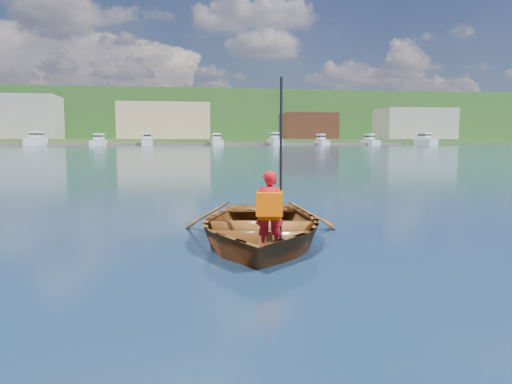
{
  "coord_description": "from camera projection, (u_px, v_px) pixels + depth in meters",
  "views": [
    {
      "loc": [
        -0.21,
        -7.8,
        1.51
      ],
      "look_at": [
        0.89,
        -0.61,
        0.75
      ],
      "focal_mm": 35.0,
      "sensor_mm": 36.0,
      "label": 1
    }
  ],
  "objects": [
    {
      "name": "shoreline",
      "position": [
        179.0,
        122.0,
        239.39
      ],
      "size": [
        400.0,
        140.0,
        22.0
      ],
      "color": "#385626",
      "rests_on": "ground"
    },
    {
      "name": "hillside_trees",
      "position": [
        149.0,
        108.0,
        232.83
      ],
      "size": [
        297.37,
        89.44,
        27.09
      ],
      "color": "#382314",
      "rests_on": "ground"
    },
    {
      "name": "marina_yachts",
      "position": [
        193.0,
        141.0,
        149.16
      ],
      "size": [
        140.48,
        12.64,
        4.33
      ],
      "color": "silver",
      "rests_on": "ground"
    },
    {
      "name": "waterfront_buildings",
      "position": [
        156.0,
        122.0,
        168.09
      ],
      "size": [
        202.0,
        16.0,
        14.0
      ],
      "color": "maroon",
      "rests_on": "ground"
    },
    {
      "name": "rowboat",
      "position": [
        259.0,
        226.0,
        7.37
      ],
      "size": [
        3.31,
        4.17,
        0.78
      ],
      "color": "brown",
      "rests_on": "ground"
    },
    {
      "name": "ground",
      "position": [
        194.0,
        236.0,
        7.85
      ],
      "size": [
        600.0,
        600.0,
        0.0
      ],
      "color": "#0C293F",
      "rests_on": "ground"
    },
    {
      "name": "child_paddler",
      "position": [
        270.0,
        208.0,
        6.43
      ],
      "size": [
        0.41,
        0.39,
        2.22
      ],
      "color": "#A60F16",
      "rests_on": "ground"
    },
    {
      "name": "dock",
      "position": [
        144.0,
        144.0,
        151.68
      ],
      "size": [
        159.92,
        14.52,
        0.8
      ],
      "color": "brown",
      "rests_on": "ground"
    }
  ]
}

